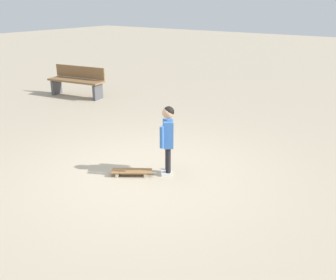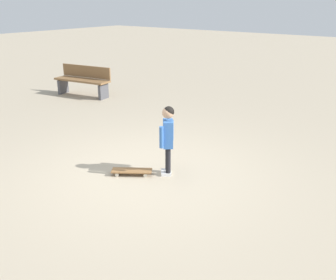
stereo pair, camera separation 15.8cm
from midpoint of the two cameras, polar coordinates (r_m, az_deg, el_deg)
The scene contains 4 objects.
ground_plane at distance 5.78m, azimuth -3.06°, elevation -5.09°, with size 50.00×50.00×0.00m, color tan.
child_person at distance 5.51m, azimuth 0.81°, elevation 1.03°, with size 0.40×0.27×1.06m.
skateboard at distance 5.74m, azimuth -4.70°, elevation -4.68°, with size 0.50×0.61×0.07m.
street_bench at distance 10.63m, azimuth -12.24°, elevation 8.78°, with size 0.70×1.65×0.80m.
Camera 2 is at (3.91, 3.46, 2.49)m, focal length 40.42 mm.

